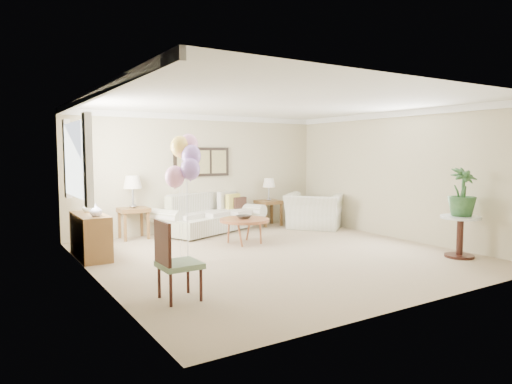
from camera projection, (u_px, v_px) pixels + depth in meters
ground_plane at (277, 255)px, 7.86m from camera, size 6.00×6.00×0.00m
room_shell at (269, 161)px, 7.74m from camera, size 6.04×6.04×2.60m
wall_art_triptych at (202, 162)px, 10.23m from camera, size 1.35×0.06×0.65m
sofa at (208, 217)px, 10.08m from camera, size 2.63×1.63×0.86m
end_table_left at (133, 213)px, 9.31m from camera, size 0.59×0.53×0.64m
end_table_right at (269, 204)px, 11.00m from camera, size 0.56×0.51×0.61m
lamp_left at (133, 183)px, 9.25m from camera, size 0.37×0.37×0.66m
lamp_right at (269, 183)px, 10.96m from camera, size 0.30×0.30×0.53m
coffee_table at (244, 221)px, 8.81m from camera, size 0.96×0.96×0.49m
decor_bowl at (244, 217)px, 8.80m from camera, size 0.29×0.29×0.07m
armchair at (314, 211)px, 10.62m from camera, size 1.62×1.64×0.80m
side_table at (460, 226)px, 7.65m from camera, size 0.65×0.65×0.70m
potted_plant at (462, 192)px, 7.61m from camera, size 0.55×0.55×0.81m
accent_chair at (174, 259)px, 5.41m from camera, size 0.48×0.48×0.97m
credenza at (90, 236)px, 7.64m from camera, size 0.46×1.20×0.74m
vase_white at (96, 210)px, 7.30m from camera, size 0.22×0.22×0.21m
vase_sage at (87, 207)px, 7.85m from camera, size 0.21×0.21×0.17m
balloon_cluster at (185, 159)px, 7.21m from camera, size 0.62×0.59×2.07m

